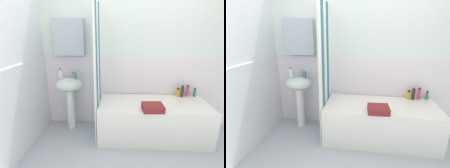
# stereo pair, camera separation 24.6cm
# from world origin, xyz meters

# --- Properties ---
(wall_back_tiled) EXTENTS (3.60, 0.18, 2.40)m
(wall_back_tiled) POSITION_xyz_m (-0.07, 1.26, 1.14)
(wall_back_tiled) COLOR white
(wall_back_tiled) RESTS_ON ground_plane
(wall_left_tiled) EXTENTS (0.07, 1.81, 2.40)m
(wall_left_tiled) POSITION_xyz_m (-1.57, 0.34, 1.12)
(wall_left_tiled) COLOR white
(wall_left_tiled) RESTS_ON ground_plane
(sink) EXTENTS (0.44, 0.34, 0.88)m
(sink) POSITION_xyz_m (-1.08, 1.03, 0.64)
(sink) COLOR silver
(sink) RESTS_ON ground_plane
(faucet) EXTENTS (0.03, 0.12, 0.12)m
(faucet) POSITION_xyz_m (-1.08, 1.11, 0.94)
(faucet) COLOR silver
(faucet) RESTS_ON sink
(soap_dispenser) EXTENTS (0.06, 0.06, 0.16)m
(soap_dispenser) POSITION_xyz_m (-1.21, 1.02, 0.95)
(soap_dispenser) COLOR white
(soap_dispenser) RESTS_ON sink
(toothbrush_cup) EXTENTS (0.06, 0.06, 0.09)m
(toothbrush_cup) POSITION_xyz_m (-1.00, 1.07, 0.92)
(toothbrush_cup) COLOR teal
(toothbrush_cup) RESTS_ON sink
(bathtub) EXTENTS (1.63, 0.74, 0.57)m
(bathtub) POSITION_xyz_m (0.24, 0.85, 0.28)
(bathtub) COLOR white
(bathtub) RESTS_ON ground_plane
(shower_curtain) EXTENTS (0.01, 0.74, 2.00)m
(shower_curtain) POSITION_xyz_m (-0.59, 0.85, 1.00)
(shower_curtain) COLOR white
(shower_curtain) RESTS_ON ground_plane
(conditioner_bottle) EXTENTS (0.04, 0.04, 0.15)m
(conditioner_bottle) POSITION_xyz_m (0.96, 1.17, 0.63)
(conditioner_bottle) COLOR #287D54
(conditioner_bottle) RESTS_ON bathtub
(lotion_bottle) EXTENTS (0.05, 0.05, 0.19)m
(lotion_bottle) POSITION_xyz_m (0.84, 1.16, 0.65)
(lotion_bottle) COLOR #C74970
(lotion_bottle) RESTS_ON bathtub
(shampoo_bottle) EXTENTS (0.05, 0.05, 0.19)m
(shampoo_bottle) POSITION_xyz_m (0.75, 1.14, 0.65)
(shampoo_bottle) COLOR #2C2E2C
(shampoo_bottle) RESTS_ON bathtub
(body_wash_bottle) EXTENTS (0.06, 0.06, 0.15)m
(body_wash_bottle) POSITION_xyz_m (0.68, 1.14, 0.63)
(body_wash_bottle) COLOR gold
(body_wash_bottle) RESTS_ON bathtub
(towel_folded) EXTENTS (0.29, 0.26, 0.09)m
(towel_folded) POSITION_xyz_m (0.19, 0.59, 0.61)
(towel_folded) COLOR maroon
(towel_folded) RESTS_ON bathtub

